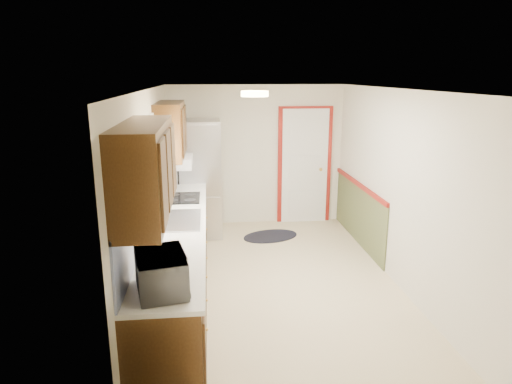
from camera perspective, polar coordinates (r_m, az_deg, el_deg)
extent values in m
cube|color=beige|center=(5.89, 2.61, -11.33)|extent=(3.20, 5.20, 0.12)
cube|color=white|center=(5.30, 2.92, 12.70)|extent=(3.20, 5.20, 0.12)
cube|color=beige|center=(7.90, 0.00, 4.57)|extent=(3.20, 0.10, 2.40)
cube|color=beige|center=(3.17, 9.76, -11.29)|extent=(3.20, 0.10, 2.40)
cube|color=beige|center=(5.46, -13.01, -0.37)|extent=(0.10, 5.20, 2.40)
cube|color=beige|center=(5.89, 17.34, 0.43)|extent=(0.10, 5.20, 2.40)
cube|color=#3A220D|center=(5.39, -9.72, -8.84)|extent=(0.60, 4.00, 0.90)
cube|color=white|center=(5.22, -9.77, -4.10)|extent=(0.63, 4.00, 0.04)
cube|color=#516EC4|center=(5.16, -13.27, -1.06)|extent=(0.02, 4.00, 0.55)
cube|color=#3A220D|center=(3.75, -13.69, 2.67)|extent=(0.35, 1.40, 0.75)
cube|color=#3A220D|center=(6.40, -10.63, 7.63)|extent=(0.35, 1.20, 0.75)
cube|color=white|center=(5.17, -13.36, 3.57)|extent=(0.02, 1.00, 0.90)
cube|color=#C54D24|center=(5.11, -13.09, 7.44)|extent=(0.05, 1.12, 0.24)
cube|color=#B7B7BC|center=(5.31, -9.77, -3.50)|extent=(0.52, 0.82, 0.02)
cube|color=white|center=(6.51, -9.97, 3.76)|extent=(0.45, 0.60, 0.15)
cube|color=maroon|center=(8.04, 6.07, 3.21)|extent=(0.94, 0.05, 2.08)
cube|color=white|center=(8.02, 6.10, 3.18)|extent=(0.80, 0.04, 2.00)
cube|color=#4E5630|center=(7.29, 12.69, -2.71)|extent=(0.02, 2.30, 0.90)
cube|color=maroon|center=(7.17, 12.80, 0.88)|extent=(0.04, 2.30, 0.06)
cylinder|color=#FFD88C|center=(5.07, -0.16, 12.18)|extent=(0.30, 0.30, 0.06)
imported|color=white|center=(3.61, -11.74, -9.39)|extent=(0.41, 0.59, 0.37)
cube|color=#B7B7BC|center=(7.40, -7.45, 1.69)|extent=(0.79, 0.74, 1.87)
cylinder|color=black|center=(7.05, -9.61, 0.16)|extent=(0.02, 0.02, 1.31)
ellipsoid|color=black|center=(7.47, 1.82, -5.53)|extent=(1.05, 0.83, 0.01)
cube|color=black|center=(6.21, -9.25, -0.75)|extent=(0.48, 0.58, 0.02)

